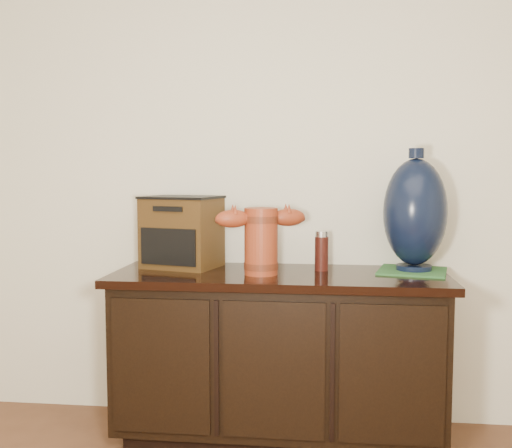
# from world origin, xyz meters

# --- Properties ---
(room) EXTENTS (5.00, 5.00, 5.00)m
(room) POSITION_xyz_m (0.00, 0.00, 1.30)
(room) COLOR brown
(room) RESTS_ON ground
(sideboard) EXTENTS (1.46, 0.56, 0.75)m
(sideboard) POSITION_xyz_m (0.00, 2.23, 0.39)
(sideboard) COLOR black
(sideboard) RESTS_ON ground
(terracotta_vessel) EXTENTS (0.40, 0.23, 0.29)m
(terracotta_vessel) POSITION_xyz_m (-0.07, 2.18, 0.92)
(terracotta_vessel) COLOR #9D3D1C
(terracotta_vessel) RESTS_ON sideboard
(tv_radio) EXTENTS (0.39, 0.34, 0.33)m
(tv_radio) POSITION_xyz_m (-0.46, 2.34, 0.92)
(tv_radio) COLOR #432B10
(tv_radio) RESTS_ON sideboard
(green_mat) EXTENTS (0.34, 0.34, 0.01)m
(green_mat) POSITION_xyz_m (0.59, 2.33, 0.76)
(green_mat) COLOR #2D652F
(green_mat) RESTS_ON sideboard
(lamp_base) EXTENTS (0.33, 0.33, 0.54)m
(lamp_base) POSITION_xyz_m (0.59, 2.33, 1.02)
(lamp_base) COLOR black
(lamp_base) RESTS_ON green_mat
(spray_can) EXTENTS (0.06, 0.06, 0.18)m
(spray_can) POSITION_xyz_m (0.18, 2.32, 0.84)
(spray_can) COLOR #51160E
(spray_can) RESTS_ON sideboard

